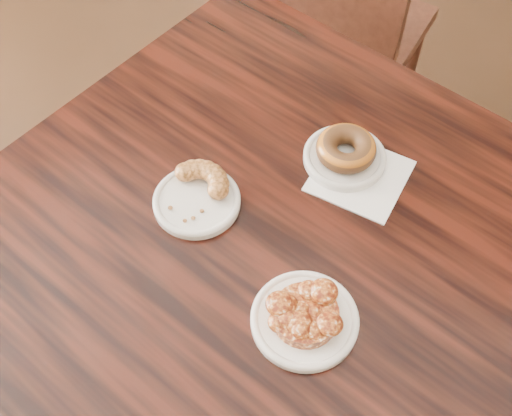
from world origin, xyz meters
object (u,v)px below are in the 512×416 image
at_px(glazed_donut, 346,149).
at_px(apple_fritter, 305,314).
at_px(cafe_table, 266,328).
at_px(chair_far, 350,29).
at_px(cruller_fragment, 196,194).

relative_size(glazed_donut, apple_fritter, 0.76).
relative_size(cafe_table, chair_far, 1.09).
height_order(cafe_table, chair_far, chair_far).
height_order(glazed_donut, cruller_fragment, glazed_donut).
bearing_deg(glazed_donut, apple_fritter, -81.89).
distance_m(cafe_table, glazed_donut, 0.46).
relative_size(glazed_donut, cruller_fragment, 0.89).
distance_m(chair_far, cruller_fragment, 0.96).
distance_m(apple_fritter, cruller_fragment, 0.28).
relative_size(cafe_table, cruller_fragment, 8.09).
height_order(cafe_table, cruller_fragment, cruller_fragment).
bearing_deg(cafe_table, apple_fritter, -31.68).
xyz_separation_m(cafe_table, cruller_fragment, (-0.14, 0.01, 0.40)).
bearing_deg(apple_fritter, glazed_donut, 98.11).
bearing_deg(cruller_fragment, apple_fritter, -28.35).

